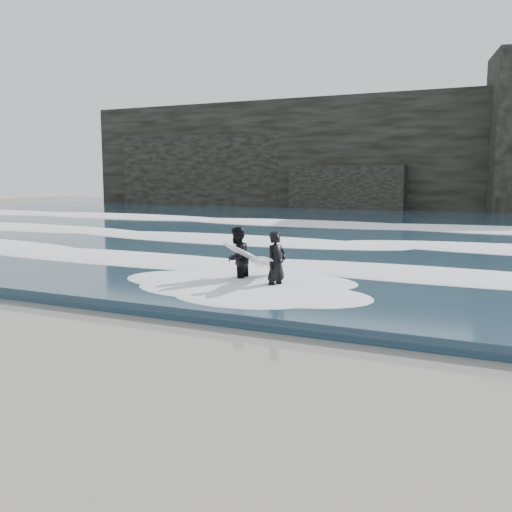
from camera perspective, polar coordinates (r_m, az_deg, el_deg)
The scene contains 8 objects.
ground at distance 9.67m, azimuth -15.13°, elevation -10.71°, with size 120.00×120.00×0.00m, color #706757.
sea at distance 36.54m, azimuth 15.79°, elevation 3.09°, with size 90.00×52.00×0.30m, color #1E3747.
headland at distance 53.30m, azimuth 19.11°, elevation 9.60°, with size 70.00×9.00×10.00m, color black.
foam_near at distance 17.23m, azimuth 4.57°, elevation -0.92°, with size 60.00×3.20×0.20m, color white.
foam_mid at distance 23.85m, azimuth 10.55°, elevation 1.48°, with size 60.00×4.00×0.24m, color white.
foam_far at distance 32.59m, azimuth 14.62°, elevation 3.11°, with size 60.00×4.80×0.30m, color white.
surfer_left at distance 14.38m, azimuth 1.68°, elevation -0.82°, with size 1.37×2.26×1.70m.
surfer_right at distance 15.35m, azimuth -1.73°, elevation -0.24°, with size 1.41×2.01×1.72m.
Camera 1 is at (6.02, -6.92, 3.04)m, focal length 40.00 mm.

